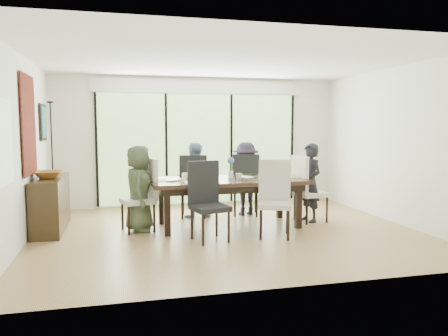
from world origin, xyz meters
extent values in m
cube|color=brown|center=(0.00, 0.00, -0.01)|extent=(6.00, 5.00, 0.01)
cube|color=white|center=(0.00, 0.00, 2.71)|extent=(6.00, 5.00, 0.01)
cube|color=silver|center=(0.00, 2.51, 1.35)|extent=(6.00, 0.02, 2.70)
cube|color=beige|center=(0.00, -2.51, 1.35)|extent=(6.00, 0.02, 2.70)
cube|color=white|center=(-3.01, 0.00, 1.35)|extent=(0.02, 5.00, 2.70)
cube|color=silver|center=(3.01, 0.00, 1.35)|extent=(0.02, 5.00, 2.70)
cube|color=#598C3F|center=(0.00, 2.47, 1.20)|extent=(4.20, 0.02, 2.30)
cube|color=white|center=(0.00, 2.46, 2.50)|extent=(4.40, 0.06, 0.28)
cube|color=black|center=(-2.10, 2.46, 1.20)|extent=(0.05, 0.04, 2.30)
cube|color=black|center=(-0.70, 2.46, 1.20)|extent=(0.05, 0.04, 2.30)
cube|color=black|center=(0.70, 2.46, 1.20)|extent=(0.05, 0.04, 2.30)
cube|color=black|center=(2.10, 2.46, 1.20)|extent=(0.05, 0.04, 2.30)
cube|color=#8CAD7F|center=(-2.97, -1.20, 1.50)|extent=(0.02, 0.90, 1.00)
cube|color=#503322|center=(0.00, 3.40, -0.05)|extent=(6.00, 1.80, 0.10)
cube|color=brown|center=(0.00, 4.20, 0.55)|extent=(6.00, 0.08, 0.06)
sphere|color=#14380F|center=(-1.80, 5.20, 1.44)|extent=(3.20, 3.20, 3.20)
sphere|color=#14380F|center=(0.40, 5.80, 1.80)|extent=(4.00, 4.00, 4.00)
sphere|color=#14380F|center=(2.20, 5.00, 1.26)|extent=(2.80, 2.80, 2.80)
sphere|color=#14380F|center=(-0.60, 6.50, 1.62)|extent=(3.60, 3.60, 3.60)
cube|color=black|center=(0.11, 0.38, 0.77)|extent=(2.57, 1.18, 0.06)
cube|color=black|center=(0.11, 0.38, 0.67)|extent=(2.36, 0.96, 0.11)
cube|color=black|center=(-0.97, -0.05, 0.37)|extent=(0.10, 0.10, 0.74)
cube|color=black|center=(1.19, -0.05, 0.37)|extent=(0.10, 0.10, 0.74)
cube|color=black|center=(-0.97, 0.81, 0.37)|extent=(0.10, 0.10, 0.74)
cube|color=black|center=(1.19, 0.81, 0.37)|extent=(0.10, 0.10, 0.74)
imported|color=#3B472F|center=(-1.37, 0.38, 0.69)|extent=(0.47, 0.69, 1.38)
imported|color=black|center=(1.59, 0.38, 0.69)|extent=(0.54, 0.72, 1.38)
imported|color=#7386A7|center=(-0.34, 1.21, 0.69)|extent=(0.66, 0.42, 1.38)
imported|color=black|center=(0.66, 1.21, 0.69)|extent=(0.66, 0.42, 1.38)
cube|color=#A2BA42|center=(-0.84, 0.38, 0.81)|extent=(0.47, 0.34, 0.01)
cube|color=#719F39|center=(1.06, 0.38, 0.81)|extent=(0.47, 0.34, 0.01)
cube|color=#9EB641|center=(-0.34, 0.78, 0.81)|extent=(0.47, 0.34, 0.01)
cube|color=#8EB641|center=(0.66, 0.78, 0.81)|extent=(0.47, 0.34, 0.01)
cube|color=white|center=(-0.44, 0.08, 0.81)|extent=(0.47, 0.34, 0.01)
cube|color=black|center=(-0.24, 0.73, 0.82)|extent=(0.28, 0.19, 0.01)
cube|color=black|center=(0.61, 0.73, 0.81)|extent=(0.26, 0.18, 0.01)
cube|color=white|center=(0.81, 0.33, 0.81)|extent=(0.32, 0.24, 0.00)
cube|color=white|center=(-0.44, 0.08, 0.82)|extent=(0.28, 0.28, 0.03)
cube|color=#D05F18|center=(-0.44, 0.08, 0.84)|extent=(0.21, 0.21, 0.01)
cylinder|color=silver|center=(0.16, 0.43, 0.87)|extent=(0.09, 0.09, 0.13)
cylinder|color=#337226|center=(0.16, 0.43, 1.00)|extent=(0.04, 0.04, 0.17)
sphere|color=#495EB6|center=(0.16, 0.43, 1.10)|extent=(0.12, 0.12, 0.12)
imported|color=silver|center=(-0.74, 0.28, 0.82)|extent=(0.42, 0.37, 0.03)
imported|color=white|center=(-0.59, 0.53, 0.85)|extent=(0.17, 0.17, 0.10)
imported|color=white|center=(0.26, 0.28, 0.85)|extent=(0.15, 0.15, 0.10)
imported|color=white|center=(0.91, 0.48, 0.85)|extent=(0.16, 0.16, 0.10)
imported|color=white|center=(0.36, 0.43, 0.81)|extent=(0.24, 0.28, 0.02)
cube|color=black|center=(-2.76, 0.79, 0.43)|extent=(0.43, 1.53, 0.86)
imported|color=brown|center=(-2.76, 0.69, 0.92)|extent=(0.46, 0.46, 0.11)
cylinder|color=black|center=(-2.76, 1.14, 0.88)|extent=(0.10, 0.10, 0.04)
cylinder|color=black|center=(-2.76, 1.14, 1.48)|extent=(0.02, 0.02, 1.20)
cylinder|color=black|center=(-2.76, 1.14, 2.08)|extent=(0.10, 0.10, 0.03)
cylinder|color=silver|center=(-2.76, 1.14, 2.14)|extent=(0.03, 0.03, 0.10)
cube|color=maroon|center=(-2.97, 0.40, 1.70)|extent=(0.02, 1.00, 1.50)
cube|color=black|center=(-2.97, 1.70, 1.75)|extent=(0.03, 0.55, 0.65)
cube|color=#1B5557|center=(-2.95, 1.70, 1.75)|extent=(0.01, 0.45, 0.55)
camera|label=1|loc=(-1.68, -6.65, 1.70)|focal=35.00mm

